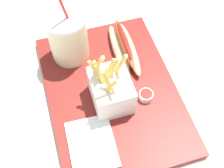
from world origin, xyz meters
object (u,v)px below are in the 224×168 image
fries_basket (111,90)px  soda_cup (68,37)px  hot_dog_1 (124,48)px  ketchup_cup_1 (146,95)px  napkin_stack (92,144)px

fries_basket → soda_cup: bearing=-159.5°
soda_cup → hot_dog_1: (0.04, 0.14, -0.05)m
fries_basket → ketchup_cup_1: fries_basket is taller
napkin_stack → hot_dog_1: bearing=146.8°
ketchup_cup_1 → soda_cup: bearing=-142.0°
soda_cup → napkin_stack: (0.27, -0.01, -0.07)m
hot_dog_1 → napkin_stack: bearing=-33.2°
hot_dog_1 → napkin_stack: 0.27m
napkin_stack → ketchup_cup_1: bearing=117.1°
hot_dog_1 → napkin_stack: size_ratio=1.43×
ketchup_cup_1 → hot_dog_1: bearing=-176.7°
soda_cup → ketchup_cup_1: soda_cup is taller
hot_dog_1 → ketchup_cup_1: size_ratio=5.31×
soda_cup → fries_basket: bearing=20.5°
fries_basket → ketchup_cup_1: bearing=76.8°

